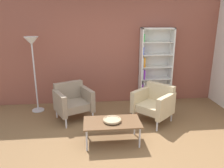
# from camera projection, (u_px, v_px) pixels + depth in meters

# --- Properties ---
(ground_plane) EXTENTS (8.32, 8.32, 0.00)m
(ground_plane) POSITION_uv_depth(u_px,v_px,m) (119.00, 154.00, 3.79)
(ground_plane) COLOR brown
(brick_back_panel) EXTENTS (6.40, 0.12, 2.90)m
(brick_back_panel) POSITION_uv_depth(u_px,v_px,m) (107.00, 46.00, 5.72)
(brick_back_panel) COLOR brown
(brick_back_panel) RESTS_ON ground_plane
(bookshelf_tall) EXTENTS (0.80, 0.30, 1.90)m
(bookshelf_tall) POSITION_uv_depth(u_px,v_px,m) (154.00, 68.00, 5.79)
(bookshelf_tall) COLOR silver
(bookshelf_tall) RESTS_ON ground_plane
(coffee_table_low) EXTENTS (1.00, 0.56, 0.40)m
(coffee_table_low) POSITION_uv_depth(u_px,v_px,m) (112.00, 123.00, 4.04)
(coffee_table_low) COLOR brown
(coffee_table_low) RESTS_ON ground_plane
(decorative_bowl) EXTENTS (0.32, 0.32, 0.05)m
(decorative_bowl) POSITION_uv_depth(u_px,v_px,m) (112.00, 120.00, 4.02)
(decorative_bowl) COLOR tan
(decorative_bowl) RESTS_ON coffee_table_low
(armchair_near_window) EXTENTS (0.92, 0.89, 0.78)m
(armchair_near_window) POSITION_uv_depth(u_px,v_px,m) (73.00, 101.00, 4.97)
(armchair_near_window) COLOR gray
(armchair_near_window) RESTS_ON ground_plane
(armchair_by_bookshelf) EXTENTS (0.95, 0.95, 0.78)m
(armchair_by_bookshelf) POSITION_uv_depth(u_px,v_px,m) (154.00, 103.00, 4.86)
(armchair_by_bookshelf) COLOR #C6B289
(armchair_by_bookshelf) RESTS_ON ground_plane
(floor_lamp_torchiere) EXTENTS (0.32, 0.32, 1.74)m
(floor_lamp_torchiere) POSITION_uv_depth(u_px,v_px,m) (32.00, 50.00, 5.08)
(floor_lamp_torchiere) COLOR silver
(floor_lamp_torchiere) RESTS_ON ground_plane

